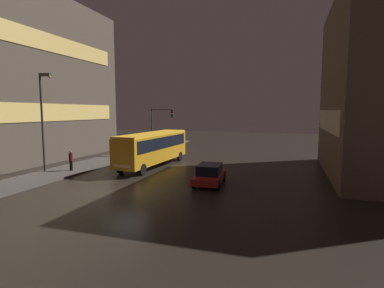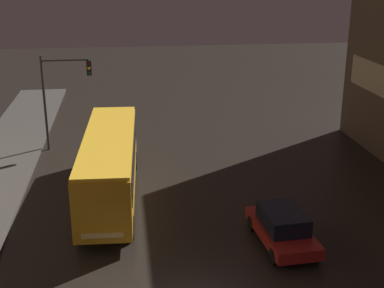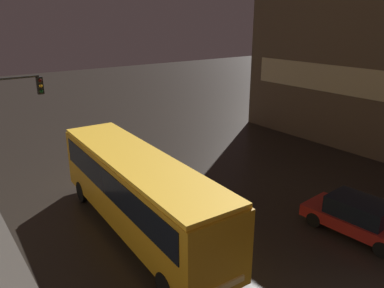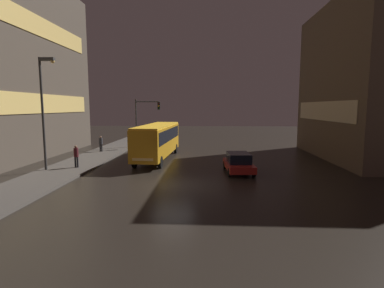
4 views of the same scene
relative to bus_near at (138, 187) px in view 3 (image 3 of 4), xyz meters
name	(u,v)px [view 3 (image 3 of 4)]	position (x,y,z in m)	size (l,w,h in m)	color
bus_near	(138,187)	(0.00, 0.00, 0.00)	(2.89, 11.07, 3.33)	orange
car_taxi	(358,216)	(7.14, -5.41, -1.28)	(2.19, 4.38, 1.52)	maroon
traffic_light_main	(7,111)	(-2.95, 8.04, 1.95)	(3.04, 0.35, 5.93)	#2D2D2D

